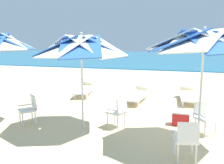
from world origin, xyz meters
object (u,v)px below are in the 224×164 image
plastic_chair_1 (186,138)px  sun_lounger_2 (137,95)px  beach_umbrella_0 (204,42)px  plastic_chair_0 (204,116)px  plastic_chair_3 (29,108)px  sun_lounger_1 (188,95)px  cooler_box (181,118)px  sun_lounger_3 (84,89)px  plastic_chair_2 (118,111)px  beach_umbrella_1 (81,47)px

plastic_chair_1 → sun_lounger_2: (-1.95, 4.70, -0.22)m
beach_umbrella_0 → plastic_chair_0: size_ratio=3.16×
plastic_chair_0 → plastic_chair_3: same height
plastic_chair_1 → sun_lounger_1: size_ratio=0.40×
plastic_chair_1 → cooler_box: (-0.17, 2.27, -0.30)m
sun_lounger_1 → sun_lounger_3: (-4.54, -0.07, 0.00)m
plastic_chair_1 → cooler_box: size_ratio=1.73×
sun_lounger_3 → sun_lounger_1: bearing=0.8°
beach_umbrella_0 → cooler_box: 2.60m
plastic_chair_3 → beach_umbrella_0: bearing=-0.8°
sun_lounger_1 → sun_lounger_2: 2.06m
beach_umbrella_0 → sun_lounger_3: beach_umbrella_0 is taller
plastic_chair_1 → plastic_chair_2: bearing=141.0°
plastic_chair_3 → sun_lounger_3: (-0.10, 4.20, -0.22)m
sun_lounger_1 → plastic_chair_1: bearing=-90.3°
plastic_chair_3 → cooler_box: bearing=16.6°
plastic_chair_2 → sun_lounger_1: bearing=63.5°
plastic_chair_2 → sun_lounger_1: size_ratio=0.40×
plastic_chair_3 → plastic_chair_1: bearing=-12.9°
plastic_chair_0 → sun_lounger_3: (-4.92, 3.51, -0.22)m
plastic_chair_2 → sun_lounger_3: bearing=125.6°
plastic_chair_0 → plastic_chair_1: (-0.42, -1.70, 0.00)m
plastic_chair_2 → sun_lounger_3: size_ratio=0.39×
beach_umbrella_0 → plastic_chair_2: bearing=165.1°
plastic_chair_1 → plastic_chair_3: size_ratio=1.00×
plastic_chair_1 → plastic_chair_3: same height
plastic_chair_2 → cooler_box: bearing=24.4°
plastic_chair_0 → beach_umbrella_1: bearing=-169.6°
beach_umbrella_1 → cooler_box: bearing=23.8°
beach_umbrella_0 → plastic_chair_1: bearing=-105.8°
plastic_chair_2 → beach_umbrella_0: bearing=-14.9°
plastic_chair_0 → sun_lounger_3: size_ratio=0.39×
sun_lounger_1 → plastic_chair_2: bearing=-116.5°
beach_umbrella_1 → plastic_chair_2: size_ratio=3.07×
sun_lounger_1 → cooler_box: sun_lounger_1 is taller
plastic_chair_2 → plastic_chair_1: bearing=-39.0°
plastic_chair_2 → cooler_box: size_ratio=1.73×
beach_umbrella_0 → beach_umbrella_1: bearing=176.5°
sun_lounger_2 → cooler_box: sun_lounger_2 is taller
plastic_chair_0 → plastic_chair_2: 2.28m
plastic_chair_2 → sun_lounger_2: plastic_chair_2 is taller
plastic_chair_0 → sun_lounger_1: size_ratio=0.40×
beach_umbrella_0 → beach_umbrella_1: (-3.03, 0.18, -0.12)m
sun_lounger_1 → cooler_box: size_ratio=4.37×
beach_umbrella_1 → plastic_chair_3: beach_umbrella_1 is taller
sun_lounger_2 → sun_lounger_3: same height
plastic_chair_1 → sun_lounger_2: 5.09m
plastic_chair_1 → sun_lounger_2: bearing=112.5°
cooler_box → plastic_chair_3: bearing=-163.4°
plastic_chair_1 → sun_lounger_3: (-4.51, 5.21, -0.22)m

